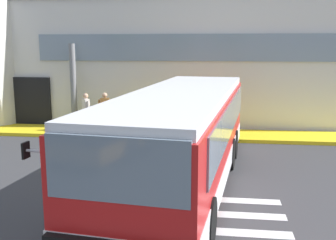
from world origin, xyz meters
name	(u,v)px	position (x,y,z in m)	size (l,w,h in m)	color
ground_plane	(137,168)	(0.00, 0.00, -0.01)	(80.00, 90.00, 0.02)	#353538
bay_paint_stripes	(189,230)	(2.00, -4.20, 0.00)	(4.40, 3.96, 0.01)	silver
terminal_building	(164,58)	(-0.68, 11.59, 3.13)	(21.40, 13.80, 6.27)	silver
boarding_curb	(158,134)	(0.00, 4.80, 0.07)	(23.60, 2.00, 0.15)	yellow
entry_support_column	(73,86)	(-4.03, 5.40, 2.07)	(0.28, 0.28, 3.83)	slate
bus_main_foreground	(182,140)	(1.59, -1.48, 1.33)	(4.11, 10.84, 2.70)	red
passenger_near_column	(86,110)	(-3.23, 4.70, 1.08)	(0.42, 0.47, 1.68)	#1E2338
passenger_by_doorway	(105,108)	(-2.47, 5.09, 1.11)	(0.58, 0.44, 1.68)	#4C4233
passenger_at_curb_edge	(141,113)	(-0.67, 4.24, 1.08)	(0.59, 0.24, 1.68)	#2D2D33
safety_bollard_yellow	(166,131)	(0.50, 3.60, 0.45)	(0.18, 0.18, 0.90)	yellow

